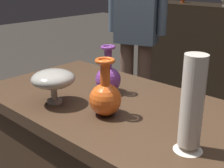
{
  "coord_description": "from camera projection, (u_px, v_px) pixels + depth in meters",
  "views": [
    {
      "loc": [
        0.74,
        -0.83,
        1.29
      ],
      "look_at": [
        0.02,
        -0.05,
        0.9
      ],
      "focal_mm": 49.01,
      "sensor_mm": 36.0,
      "label": 1
    }
  ],
  "objects": [
    {
      "name": "vase_left_accent",
      "position": [
        108.0,
        77.0,
        1.31
      ],
      "size": [
        0.11,
        0.11,
        0.21
      ],
      "color": "#7A388E",
      "rests_on": "display_plinth"
    },
    {
      "name": "vase_right_accent",
      "position": [
        53.0,
        80.0,
        1.19
      ],
      "size": [
        0.17,
        0.17,
        0.14
      ],
      "color": "gray",
      "rests_on": "display_plinth"
    },
    {
      "name": "vase_tall_behind",
      "position": [
        192.0,
        107.0,
        0.85
      ],
      "size": [
        0.09,
        0.09,
        0.29
      ],
      "color": "silver",
      "rests_on": "display_plinth"
    },
    {
      "name": "visitor_near_left",
      "position": [
        137.0,
        24.0,
        2.37
      ],
      "size": [
        0.45,
        0.28,
        1.56
      ],
      "rotation": [
        0.0,
        0.0,
        3.49
      ],
      "color": "brown",
      "rests_on": "ground_plane"
    },
    {
      "name": "vase_centerpiece",
      "position": [
        105.0,
        96.0,
        1.1
      ],
      "size": [
        0.12,
        0.12,
        0.21
      ],
      "color": "#E55B1E",
      "rests_on": "display_plinth"
    }
  ]
}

